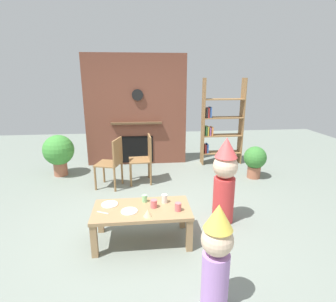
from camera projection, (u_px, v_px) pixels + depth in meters
The scene contains 18 objects.
ground_plane at pixel (160, 220), 3.73m from camera, with size 12.00×12.00×0.00m, color gray.
brick_fireplace_feature at pixel (136, 111), 5.86m from camera, with size 2.20×0.28×2.40m.
bookshelf at pixel (219, 125), 5.94m from camera, with size 0.90×0.28×1.90m.
coffee_table at pixel (142, 213), 3.18m from camera, with size 1.15×0.58×0.43m.
paper_cup_near_left at pixel (145, 198), 3.31m from camera, with size 0.06×0.06×0.09m, color #8CD18C.
paper_cup_near_right at pixel (164, 199), 3.29m from camera, with size 0.07×0.07×0.11m, color silver.
paper_cup_center at pixel (178, 207), 3.09m from camera, with size 0.08×0.08×0.10m, color #E5666B.
paper_cup_far_left at pixel (154, 204), 3.17m from camera, with size 0.08×0.08×0.10m, color #E5666B.
paper_plate_front at pixel (129, 211), 3.08m from camera, with size 0.19×0.19×0.01m, color white.
paper_plate_rear at pixel (110, 204), 3.24m from camera, with size 0.20×0.20×0.01m, color white.
birthday_cake_slice at pixel (148, 213), 2.96m from camera, with size 0.10×0.10×0.09m, color #EAC68C.
table_fork at pixel (103, 213), 3.05m from camera, with size 0.15×0.02×0.01m, color silver.
child_with_cone_hat at pixel (216, 255), 2.21m from camera, with size 0.27×0.27×0.98m.
child_in_pink at pixel (225, 178), 3.55m from camera, with size 0.33×0.33×1.19m.
dining_chair_left at pixel (113, 160), 4.70m from camera, with size 0.50×0.50×0.90m.
dining_chair_middle at pixel (145, 156), 4.94m from camera, with size 0.42×0.42×0.90m.
potted_plant_tall at pixel (255, 160), 5.19m from camera, with size 0.43×0.43×0.63m.
potted_plant_short at pixel (59, 152), 5.29m from camera, with size 0.60×0.60×0.83m.
Camera 1 is at (-0.24, -3.32, 1.95)m, focal length 28.55 mm.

